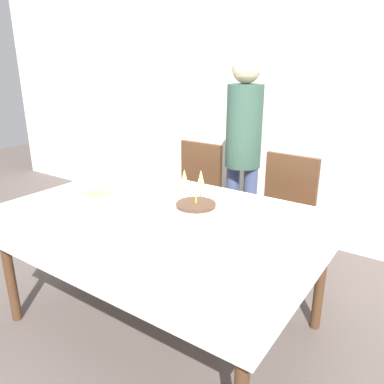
{
  "coord_description": "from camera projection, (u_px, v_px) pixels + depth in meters",
  "views": [
    {
      "loc": [
        1.3,
        -1.55,
        1.58
      ],
      "look_at": [
        0.15,
        0.1,
        0.9
      ],
      "focal_mm": 35.0,
      "sensor_mm": 36.0,
      "label": 1
    }
  ],
  "objects": [
    {
      "name": "ground_plane",
      "position": [
        164.0,
        322.0,
        2.42
      ],
      "size": [
        12.0,
        12.0,
        0.0
      ],
      "primitive_type": "plane",
      "color": "#564C47"
    },
    {
      "name": "wall_back",
      "position": [
        281.0,
        92.0,
        3.32
      ],
      "size": [
        8.0,
        0.05,
        2.7
      ],
      "color": "silver",
      "rests_on": "ground_plane"
    },
    {
      "name": "dining_table",
      "position": [
        161.0,
        227.0,
        2.21
      ],
      "size": [
        1.78,
        1.18,
        0.78
      ],
      "color": "white",
      "rests_on": "ground_plane"
    },
    {
      "name": "dining_chair_far_left",
      "position": [
        194.0,
        195.0,
        3.17
      ],
      "size": [
        0.43,
        0.43,
        0.97
      ],
      "color": "#51331E",
      "rests_on": "ground_plane"
    },
    {
      "name": "dining_chair_far_right",
      "position": [
        282.0,
        216.0,
        2.74
      ],
      "size": [
        0.44,
        0.44,
        0.97
      ],
      "color": "#51331E",
      "rests_on": "ground_plane"
    },
    {
      "name": "birthday_cake",
      "position": [
        196.0,
        214.0,
        1.98
      ],
      "size": [
        0.21,
        0.21,
        0.19
      ],
      "color": "white",
      "rests_on": "dining_table"
    },
    {
      "name": "champagne_tray",
      "position": [
        189.0,
        188.0,
        2.32
      ],
      "size": [
        0.29,
        0.29,
        0.18
      ],
      "color": "silver",
      "rests_on": "dining_table"
    },
    {
      "name": "plate_stack_main",
      "position": [
        137.0,
        215.0,
        2.07
      ],
      "size": [
        0.26,
        0.26,
        0.03
      ],
      "color": "silver",
      "rests_on": "dining_table"
    },
    {
      "name": "cake_knife",
      "position": [
        174.0,
        238.0,
        1.84
      ],
      "size": [
        0.28,
        0.14,
        0.0
      ],
      "color": "silver",
      "rests_on": "dining_table"
    },
    {
      "name": "fork_pile",
      "position": [
        80.0,
        201.0,
        2.3
      ],
      "size": [
        0.18,
        0.09,
        0.02
      ],
      "color": "silver",
      "rests_on": "dining_table"
    },
    {
      "name": "napkin_pile",
      "position": [
        96.0,
        194.0,
        2.45
      ],
      "size": [
        0.15,
        0.15,
        0.01
      ],
      "color": "#E0D166",
      "rests_on": "dining_table"
    },
    {
      "name": "person_standing",
      "position": [
        243.0,
        142.0,
        2.95
      ],
      "size": [
        0.28,
        0.28,
        1.66
      ],
      "color": "#3F4C72",
      "rests_on": "ground_plane"
    },
    {
      "name": "high_chair",
      "position": [
        114.0,
        185.0,
        3.6
      ],
      "size": [
        0.33,
        0.35,
        0.71
      ],
      "color": "#51331E",
      "rests_on": "ground_plane"
    }
  ]
}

